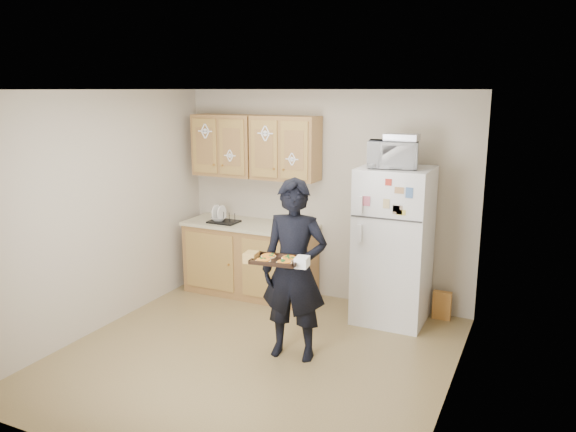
{
  "coord_description": "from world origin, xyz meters",
  "views": [
    {
      "loc": [
        2.41,
        -4.35,
        2.51
      ],
      "look_at": [
        0.15,
        0.45,
        1.3
      ],
      "focal_mm": 35.0,
      "sensor_mm": 36.0,
      "label": 1
    }
  ],
  "objects_px": {
    "baking_tray": "(276,261)",
    "refrigerator": "(393,245)",
    "microwave": "(393,154)",
    "person": "(294,270)",
    "dish_rack": "(224,217)"
  },
  "relations": [
    {
      "from": "refrigerator",
      "to": "person",
      "type": "bearing_deg",
      "value": -115.95
    },
    {
      "from": "baking_tray",
      "to": "microwave",
      "type": "relative_size",
      "value": 0.81
    },
    {
      "from": "refrigerator",
      "to": "baking_tray",
      "type": "bearing_deg",
      "value": -112.71
    },
    {
      "from": "baking_tray",
      "to": "microwave",
      "type": "xyz_separation_m",
      "value": [
        0.61,
        1.5,
        0.81
      ]
    },
    {
      "from": "baking_tray",
      "to": "refrigerator",
      "type": "bearing_deg",
      "value": 59.8
    },
    {
      "from": "refrigerator",
      "to": "person",
      "type": "relative_size",
      "value": 0.99
    },
    {
      "from": "refrigerator",
      "to": "person",
      "type": "height_order",
      "value": "person"
    },
    {
      "from": "person",
      "to": "microwave",
      "type": "xyz_separation_m",
      "value": [
        0.58,
        1.2,
        0.98
      ]
    },
    {
      "from": "person",
      "to": "microwave",
      "type": "relative_size",
      "value": 3.37
    },
    {
      "from": "person",
      "to": "dish_rack",
      "type": "bearing_deg",
      "value": 133.76
    },
    {
      "from": "baking_tray",
      "to": "microwave",
      "type": "bearing_deg",
      "value": 60.19
    },
    {
      "from": "person",
      "to": "baking_tray",
      "type": "bearing_deg",
      "value": -104.99
    },
    {
      "from": "microwave",
      "to": "dish_rack",
      "type": "xyz_separation_m",
      "value": [
        -2.08,
        0.01,
        -0.87
      ]
    },
    {
      "from": "person",
      "to": "microwave",
      "type": "bearing_deg",
      "value": 56.89
    },
    {
      "from": "baking_tray",
      "to": "dish_rack",
      "type": "relative_size",
      "value": 1.17
    }
  ]
}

